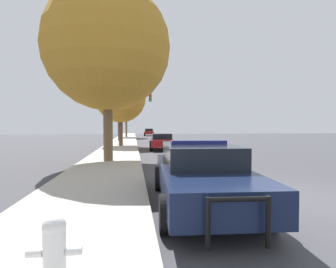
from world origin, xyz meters
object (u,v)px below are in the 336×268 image
at_px(police_car, 200,173).
at_px(traffic_light, 131,107).
at_px(car_background_distant, 149,132).
at_px(car_background_midblock, 162,141).
at_px(fire_hydrant, 54,248).
at_px(tree_sidewalk_mid, 121,98).
at_px(tree_sidewalk_near, 107,48).
at_px(tree_sidewalk_far, 126,106).

xyz_separation_m(police_car, traffic_light, (-1.83, 25.90, 3.43)).
relative_size(car_background_distant, car_background_midblock, 1.09).
bearing_deg(traffic_light, car_background_distant, 79.81).
distance_m(fire_hydrant, tree_sidewalk_mid, 21.19).
distance_m(car_background_distant, car_background_midblock, 29.29).
bearing_deg(car_background_distant, police_car, -88.33).
bearing_deg(car_background_distant, tree_sidewalk_near, -93.13).
relative_size(car_background_midblock, tree_sidewalk_far, 0.58).
bearing_deg(fire_hydrant, tree_sidewalk_far, 90.39).
relative_size(car_background_distant, tree_sidewalk_near, 0.52).
relative_size(car_background_midblock, tree_sidewalk_mid, 0.63).
bearing_deg(tree_sidewalk_far, traffic_light, -85.09).
bearing_deg(car_background_midblock, traffic_light, 105.35).
bearing_deg(tree_sidewalk_near, tree_sidewalk_mid, 89.25).
xyz_separation_m(car_background_midblock, tree_sidewalk_mid, (-3.33, 3.37, 3.71)).
bearing_deg(tree_sidewalk_far, car_background_midblock, -81.23).
xyz_separation_m(car_background_distant, tree_sidewalk_mid, (-4.06, -25.91, 3.68)).
bearing_deg(tree_sidewalk_mid, traffic_light, 83.95).
distance_m(traffic_light, car_background_midblock, 12.30).
xyz_separation_m(traffic_light, tree_sidewalk_near, (-1.00, -18.53, 1.56)).
distance_m(police_car, fire_hydrant, 3.94).
distance_m(police_car, car_background_distant, 43.67).
relative_size(fire_hydrant, car_background_distant, 0.17).
height_order(traffic_light, tree_sidewalk_far, tree_sidewalk_far).
xyz_separation_m(fire_hydrant, tree_sidewalk_far, (-0.26, 38.95, 4.44)).
distance_m(car_background_distant, tree_sidewalk_mid, 26.49).
height_order(tree_sidewalk_near, tree_sidewalk_mid, tree_sidewalk_near).
bearing_deg(car_background_distant, car_background_midblock, -87.97).
xyz_separation_m(police_car, car_background_midblock, (0.63, 14.37, -0.08)).
bearing_deg(tree_sidewalk_mid, car_background_midblock, -45.34).
relative_size(police_car, tree_sidewalk_mid, 0.79).
relative_size(car_background_midblock, tree_sidewalk_near, 0.47).
bearing_deg(tree_sidewalk_near, car_background_midblock, 63.70).
height_order(police_car, car_background_midblock, police_car).
bearing_deg(traffic_light, fire_hydrant, -91.17).
bearing_deg(tree_sidewalk_near, car_background_distant, 83.41).
bearing_deg(tree_sidewalk_near, traffic_light, 86.91).
distance_m(fire_hydrant, tree_sidewalk_near, 11.70).
bearing_deg(police_car, tree_sidewalk_mid, -78.06).
bearing_deg(car_background_midblock, tree_sidewalk_far, 102.08).
distance_m(traffic_light, car_background_distant, 18.36).
relative_size(car_background_distant, tree_sidewalk_mid, 0.69).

